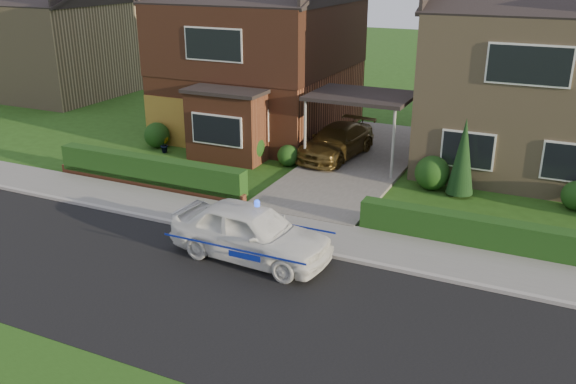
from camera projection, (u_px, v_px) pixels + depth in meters
The scene contains 23 objects.
ground at pixel (209, 295), 14.60m from camera, with size 120.00×120.00×0.00m, color #224913.
road at pixel (209, 295), 14.60m from camera, with size 60.00×6.00×0.02m, color black.
kerb at pixel (267, 242), 17.15m from camera, with size 60.00×0.16×0.12m, color #9E9993.
sidewalk at pixel (283, 229), 18.04m from camera, with size 60.00×2.00×0.10m, color slate.
driveway at pixel (359, 162), 23.87m from camera, with size 3.80×12.00×0.12m, color #666059.
house_left at pixel (260, 47), 27.27m from camera, with size 7.50×9.53×7.25m.
house_right at pixel (536, 69), 22.82m from camera, with size 7.50×8.06×7.25m.
carport_link at pixel (361, 97), 22.91m from camera, with size 3.80×3.00×2.77m.
garage_door at pixel (167, 122), 25.90m from camera, with size 2.20×0.10×2.10m, color #8D5D1E.
dwarf_wall at pixel (148, 183), 21.31m from camera, with size 7.70×0.25×0.36m, color brown.
hedge_left at pixel (151, 187), 21.50m from camera, with size 7.50×0.55×0.90m, color #183410.
hedge_right at pixel (492, 250), 16.82m from camera, with size 7.50×0.55×0.80m, color #183410.
shrub_left_far at pixel (157, 135), 25.80m from camera, with size 1.08×1.08×1.08m, color #183410.
shrub_left_mid at pixel (248, 147), 23.80m from camera, with size 1.32×1.32×1.32m, color #183410.
shrub_left_near at pixel (288, 156), 23.51m from camera, with size 0.84×0.84×0.84m, color #183410.
shrub_right_near at pixel (432, 173), 21.06m from camera, with size 1.20×1.20×1.20m, color #183410.
conifer_a at pixel (463, 159), 20.25m from camera, with size 0.90×0.90×2.60m, color black.
neighbour_left at pixel (59, 50), 35.10m from camera, with size 6.50×7.00×5.20m, color #967F5C.
police_car at pixel (251, 232), 16.12m from camera, with size 4.07×4.54×1.67m.
driveway_car at pixel (337, 141), 24.17m from camera, with size 1.75×4.30×1.25m, color brown.
potted_plant_a at pixel (107, 162), 22.77m from camera, with size 0.43×0.29×0.81m, color gray.
potted_plant_b at pixel (165, 145), 25.15m from camera, with size 0.29×0.36×0.66m, color gray.
potted_plant_c at pixel (221, 180), 21.02m from camera, with size 0.42×0.42×0.75m, color gray.
Camera 1 is at (7.11, -10.74, 7.53)m, focal length 38.00 mm.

